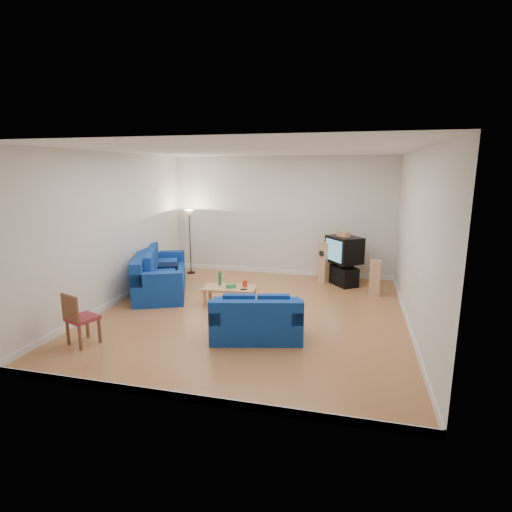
% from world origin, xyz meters
% --- Properties ---
extents(room, '(6.01, 6.51, 3.21)m').
position_xyz_m(room, '(0.00, 0.00, 1.54)').
color(room, '#9A592F').
rests_on(room, ground).
extents(sofa_three_seat, '(1.95, 2.70, 0.96)m').
position_xyz_m(sofa_three_seat, '(-2.51, 0.91, 0.36)').
color(sofa_three_seat, navy).
rests_on(sofa_three_seat, ground).
extents(sofa_loveseat, '(1.69, 1.19, 0.77)m').
position_xyz_m(sofa_loveseat, '(0.39, -1.17, 0.29)').
color(sofa_loveseat, navy).
rests_on(sofa_loveseat, ground).
extents(coffee_table, '(1.14, 0.64, 0.40)m').
position_xyz_m(coffee_table, '(-0.57, 0.38, 0.34)').
color(coffee_table, tan).
rests_on(coffee_table, ground).
extents(bottle, '(0.08, 0.08, 0.30)m').
position_xyz_m(bottle, '(-0.82, 0.46, 0.55)').
color(bottle, '#197233').
rests_on(bottle, coffee_table).
extents(tissue_box, '(0.23, 0.19, 0.08)m').
position_xyz_m(tissue_box, '(-0.53, 0.33, 0.44)').
color(tissue_box, green).
rests_on(tissue_box, coffee_table).
extents(red_canister, '(0.14, 0.14, 0.14)m').
position_xyz_m(red_canister, '(-0.26, 0.49, 0.47)').
color(red_canister, red).
rests_on(red_canister, coffee_table).
extents(remote, '(0.15, 0.09, 0.02)m').
position_xyz_m(remote, '(-0.24, 0.27, 0.41)').
color(remote, black).
rests_on(remote, coffee_table).
extents(tv_stand, '(0.81, 0.88, 0.47)m').
position_xyz_m(tv_stand, '(1.72, 2.54, 0.24)').
color(tv_stand, black).
rests_on(tv_stand, ground).
extents(av_receiver, '(0.47, 0.52, 0.10)m').
position_xyz_m(av_receiver, '(1.73, 2.54, 0.52)').
color(av_receiver, black).
rests_on(av_receiver, tv_stand).
extents(television, '(0.99, 1.04, 0.65)m').
position_xyz_m(television, '(1.72, 2.59, 0.90)').
color(television, black).
rests_on(television, av_receiver).
extents(centre_speaker, '(0.35, 0.39, 0.13)m').
position_xyz_m(centre_speaker, '(1.68, 2.58, 1.29)').
color(centre_speaker, tan).
rests_on(centre_speaker, television).
extents(speaker_left, '(0.38, 0.39, 1.04)m').
position_xyz_m(speaker_left, '(1.26, 2.70, 0.52)').
color(speaker_left, tan).
rests_on(speaker_left, ground).
extents(speaker_right, '(0.27, 0.21, 0.83)m').
position_xyz_m(speaker_right, '(2.45, 1.82, 0.41)').
color(speaker_right, tan).
rests_on(speaker_right, ground).
extents(floor_lamp, '(0.30, 0.30, 1.77)m').
position_xyz_m(floor_lamp, '(-2.45, 2.70, 1.46)').
color(floor_lamp, black).
rests_on(floor_lamp, ground).
extents(dining_chair, '(0.55, 0.55, 0.90)m').
position_xyz_m(dining_chair, '(-2.36, -2.13, 0.50)').
color(dining_chair, brown).
rests_on(dining_chair, ground).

